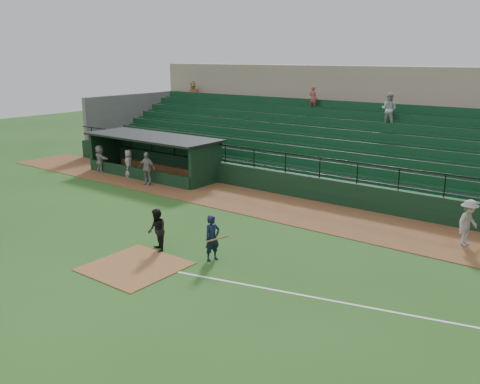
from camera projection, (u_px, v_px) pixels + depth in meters
The scene contains 12 objects.
ground at pixel (156, 258), 18.35m from camera, with size 90.00×90.00×0.00m, color #244E19.
warning_track at pixel (278, 207), 24.49m from camera, with size 40.00×4.00×0.03m, color brown.
home_plate_dirt at pixel (135, 266), 17.57m from camera, with size 3.00×3.00×0.03m, color brown.
foul_line at pixel (382, 310), 14.59m from camera, with size 18.00×0.09×0.01m, color white.
stadium_structure at pixel (356, 138), 30.40m from camera, with size 38.00×13.08×6.40m.
dugout at pixel (158, 153), 31.05m from camera, with size 8.90×3.20×2.42m.
batter_at_plate at pixel (212, 238), 17.95m from camera, with size 1.06×0.71×1.66m.
umpire at pixel (157, 231), 18.79m from camera, with size 0.79×0.62×1.63m, color black.
runner at pixel (468, 223), 19.30m from camera, with size 1.16×0.67×1.80m, color #9D9893.
dugout_player_a at pixel (147, 168), 28.48m from camera, with size 1.08×0.45×1.85m, color gray.
dugout_player_b at pixel (129, 163), 30.33m from camera, with size 0.80×0.52×1.64m, color gray.
dugout_player_c at pixel (100, 159), 31.62m from camera, with size 1.56×0.50×1.68m, color #A6A19B.
Camera 1 is at (12.77, -11.78, 7.05)m, focal length 38.14 mm.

